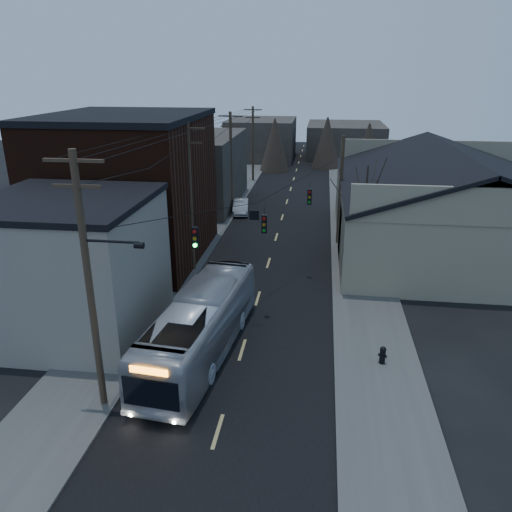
{
  "coord_description": "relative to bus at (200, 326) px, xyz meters",
  "views": [
    {
      "loc": [
        3.5,
        -13.24,
        13.01
      ],
      "look_at": [
        -0.02,
        13.36,
        3.0
      ],
      "focal_mm": 35.0,
      "sensor_mm": 36.0,
      "label": 1
    }
  ],
  "objects": [
    {
      "name": "bare_tree",
      "position": [
        8.41,
        12.66,
        2.03
      ],
      "size": [
        0.4,
        0.4,
        7.2
      ],
      "primitive_type": "cone",
      "color": "black",
      "rests_on": "ground"
    },
    {
      "name": "building_clapboard",
      "position": [
        -7.09,
        1.66,
        1.93
      ],
      "size": [
        8.0,
        8.0,
        7.0
      ],
      "primitive_type": "cube",
      "color": "gray",
      "rests_on": "ground"
    },
    {
      "name": "parked_car",
      "position": [
        -2.2,
        25.56,
        -0.89
      ],
      "size": [
        1.97,
        4.24,
        1.35
      ],
      "primitive_type": "imported",
      "rotation": [
        0.0,
        0.0,
        0.14
      ],
      "color": "#A0A3A8",
      "rests_on": "ground"
    },
    {
      "name": "bus",
      "position": [
        0.0,
        0.0,
        0.0
      ],
      "size": [
        3.81,
        11.46,
        3.13
      ],
      "primitive_type": "imported",
      "rotation": [
        0.0,
        0.0,
        3.04
      ],
      "color": "#A5A9B1",
      "rests_on": "ground"
    },
    {
      "name": "ground",
      "position": [
        1.91,
        -7.34,
        -1.57
      ],
      "size": [
        160.0,
        160.0,
        0.0
      ],
      "primitive_type": "plane",
      "color": "black",
      "rests_on": "ground"
    },
    {
      "name": "building_brick",
      "position": [
        -8.09,
        12.66,
        3.43
      ],
      "size": [
        10.0,
        12.0,
        10.0
      ],
      "primitive_type": "cube",
      "color": "black",
      "rests_on": "ground"
    },
    {
      "name": "sidewalk_left",
      "position": [
        -4.59,
        22.66,
        -1.51
      ],
      "size": [
        4.0,
        110.0,
        0.12
      ],
      "primitive_type": "cube",
      "color": "#474744",
      "rests_on": "ground"
    },
    {
      "name": "utility_lines",
      "position": [
        -1.21,
        16.8,
        3.39
      ],
      "size": [
        11.24,
        45.28,
        10.5
      ],
      "color": "#382B1E",
      "rests_on": "ground"
    },
    {
      "name": "building_left_far",
      "position": [
        -7.59,
        28.66,
        1.93
      ],
      "size": [
        9.0,
        14.0,
        7.0
      ],
      "primitive_type": "cube",
      "color": "#322E28",
      "rests_on": "ground"
    },
    {
      "name": "warehouse",
      "position": [
        14.91,
        17.66,
        1.13
      ],
      "size": [
        16.16,
        20.6,
        7.73
      ],
      "color": "gray",
      "rests_on": "ground"
    },
    {
      "name": "road_surface",
      "position": [
        1.91,
        22.66,
        -1.56
      ],
      "size": [
        9.0,
        110.0,
        0.02
      ],
      "primitive_type": "cube",
      "color": "black",
      "rests_on": "ground"
    },
    {
      "name": "building_far_right",
      "position": [
        8.91,
        62.66,
        0.93
      ],
      "size": [
        12.0,
        14.0,
        5.0
      ],
      "primitive_type": "cube",
      "color": "#322E28",
      "rests_on": "ground"
    },
    {
      "name": "building_far_left",
      "position": [
        -4.09,
        57.66,
        1.43
      ],
      "size": [
        10.0,
        12.0,
        6.0
      ],
      "primitive_type": "cube",
      "color": "#322E28",
      "rests_on": "ground"
    },
    {
      "name": "sidewalk_right",
      "position": [
        8.41,
        22.66,
        -1.51
      ],
      "size": [
        4.0,
        110.0,
        0.12
      ],
      "primitive_type": "cube",
      "color": "#474744",
      "rests_on": "ground"
    },
    {
      "name": "fire_hydrant",
      "position": [
        8.62,
        0.2,
        -0.98
      ],
      "size": [
        0.42,
        0.3,
        0.87
      ],
      "rotation": [
        0.0,
        0.0,
        -0.36
      ],
      "color": "black",
      "rests_on": "sidewalk_right"
    }
  ]
}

